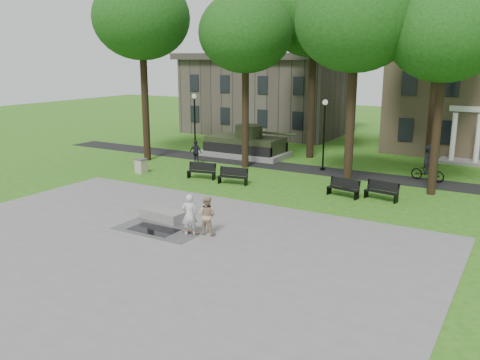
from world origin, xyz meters
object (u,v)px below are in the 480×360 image
(friend_watching, at_px, (207,215))
(skateboarder, at_px, (189,215))
(park_bench_0, at_px, (202,170))
(trash_bin, at_px, (141,166))
(cyclist, at_px, (428,166))
(concrete_block, at_px, (163,215))

(friend_watching, bearing_deg, skateboarder, 29.79)
(skateboarder, distance_m, park_bench_0, 10.46)
(trash_bin, bearing_deg, cyclist, 23.62)
(concrete_block, distance_m, skateboarder, 2.69)
(skateboarder, bearing_deg, cyclist, -154.67)
(skateboarder, bearing_deg, park_bench_0, -99.17)
(skateboarder, relative_size, friend_watching, 1.06)
(concrete_block, xyz_separation_m, skateboarder, (2.35, -1.13, 0.68))
(skateboarder, height_order, friend_watching, skateboarder)
(cyclist, distance_m, trash_bin, 18.20)
(cyclist, xyz_separation_m, trash_bin, (-16.67, -7.29, -0.44))
(park_bench_0, bearing_deg, friend_watching, -65.10)
(cyclist, relative_size, park_bench_0, 1.22)
(skateboarder, distance_m, trash_bin, 12.80)
(skateboarder, bearing_deg, concrete_block, -66.52)
(park_bench_0, height_order, trash_bin, park_bench_0)
(friend_watching, bearing_deg, park_bench_0, -60.22)
(concrete_block, height_order, friend_watching, friend_watching)
(skateboarder, bearing_deg, friend_watching, 174.90)
(skateboarder, relative_size, trash_bin, 1.88)
(cyclist, bearing_deg, skateboarder, 166.62)
(cyclist, bearing_deg, trash_bin, 124.06)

